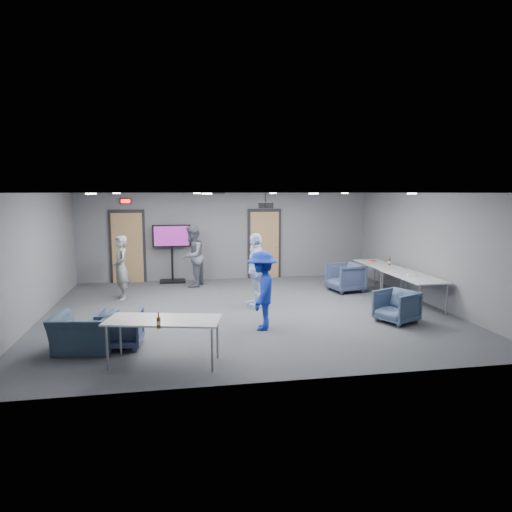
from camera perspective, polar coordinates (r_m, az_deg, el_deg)
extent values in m
plane|color=#3B3D43|center=(10.59, -1.19, -6.86)|extent=(9.00, 9.00, 0.00)
plane|color=silver|center=(10.24, -1.23, 7.91)|extent=(9.00, 9.00, 0.00)
cube|color=slate|center=(14.27, -3.71, 2.49)|extent=(9.00, 0.02, 2.70)
cube|color=slate|center=(6.46, 4.32, -4.21)|extent=(9.00, 0.02, 2.70)
cube|color=slate|center=(10.62, -25.96, -0.20)|extent=(0.02, 8.00, 2.70)
cube|color=slate|center=(11.88, 20.76, 0.88)|extent=(0.02, 8.00, 2.70)
cube|color=black|center=(14.25, -15.76, 1.10)|extent=(1.06, 0.06, 2.24)
cube|color=#A27A4E|center=(14.21, -15.77, 0.96)|extent=(0.90, 0.05, 2.10)
cylinder|color=gray|center=(14.14, -14.37, 0.78)|extent=(0.04, 0.10, 0.04)
cube|color=black|center=(14.45, 1.05, 1.50)|extent=(1.06, 0.06, 2.24)
cube|color=#A27A4E|center=(14.42, 1.08, 1.36)|extent=(0.90, 0.05, 2.10)
cylinder|color=gray|center=(14.45, 2.48, 1.17)|extent=(0.04, 0.10, 0.04)
cube|color=black|center=(14.13, -15.98, 6.61)|extent=(0.32, 0.06, 0.16)
cube|color=#FF0C0C|center=(14.09, -16.00, 6.61)|extent=(0.26, 0.02, 0.11)
cube|color=black|center=(12.96, -5.37, 7.83)|extent=(0.60, 0.60, 0.03)
cylinder|color=white|center=(8.44, -19.95, 7.32)|extent=(0.18, 0.18, 0.02)
cylinder|color=white|center=(12.00, -17.05, 7.51)|extent=(0.18, 0.18, 0.02)
cylinder|color=white|center=(8.34, -6.15, 7.75)|extent=(0.18, 0.18, 0.02)
cylinder|color=white|center=(11.93, -7.38, 7.79)|extent=(0.18, 0.18, 0.02)
cylinder|color=white|center=(8.71, 7.21, 7.74)|extent=(0.18, 0.18, 0.02)
cylinder|color=white|center=(12.19, 2.14, 7.85)|extent=(0.18, 0.18, 0.02)
cylinder|color=white|center=(9.50, 18.91, 7.39)|extent=(0.18, 0.18, 0.02)
cylinder|color=white|center=(12.77, 11.02, 7.71)|extent=(0.18, 0.18, 0.02)
imported|color=gray|center=(12.03, -16.51, -1.42)|extent=(0.56, 0.69, 1.63)
imported|color=slate|center=(13.25, -7.95, -0.03)|extent=(0.94, 1.05, 1.77)
imported|color=#C6D3FF|center=(10.85, -0.02, -1.74)|extent=(0.53, 1.07, 1.76)
imported|color=#1930A5|center=(9.04, 0.78, -4.31)|extent=(0.88, 1.15, 1.58)
imported|color=#394462|center=(12.76, 11.11, -2.65)|extent=(1.00, 0.98, 0.78)
imported|color=#3B4D67|center=(10.04, 17.15, -6.05)|extent=(0.98, 0.97, 0.68)
imported|color=#3C4868|center=(8.47, -16.58, -8.62)|extent=(0.78, 0.80, 0.68)
imported|color=#35475B|center=(8.44, -20.67, -8.97)|extent=(1.12, 1.01, 0.65)
cube|color=#B8BABD|center=(13.21, 15.02, -0.99)|extent=(0.74, 1.77, 0.03)
cylinder|color=gray|center=(13.88, 12.47, -2.01)|extent=(0.04, 0.04, 0.70)
cylinder|color=gray|center=(12.43, 15.33, -3.26)|extent=(0.04, 0.04, 0.70)
cylinder|color=gray|center=(14.11, 14.65, -1.92)|extent=(0.04, 0.04, 0.70)
cylinder|color=gray|center=(12.69, 17.69, -3.13)|extent=(0.04, 0.04, 0.70)
cube|color=#B8BABD|center=(11.54, 19.02, -2.42)|extent=(0.82, 1.97, 0.03)
cylinder|color=gray|center=(12.25, 15.53, -3.43)|extent=(0.04, 0.04, 0.70)
cylinder|color=gray|center=(10.68, 19.73, -5.27)|extent=(0.04, 0.04, 0.70)
cylinder|color=gray|center=(12.55, 18.26, -3.28)|extent=(0.04, 0.04, 0.70)
cylinder|color=gray|center=(11.02, 22.73, -5.02)|extent=(0.04, 0.04, 0.70)
cube|color=#B8BABD|center=(7.39, -11.50, -7.85)|extent=(1.91, 1.14, 0.03)
cylinder|color=gray|center=(7.62, -4.85, -10.11)|extent=(0.04, 0.04, 0.70)
cylinder|color=gray|center=(8.00, -16.60, -9.53)|extent=(0.04, 0.04, 0.70)
cylinder|color=gray|center=(7.07, -5.52, -11.57)|extent=(0.04, 0.04, 0.70)
cylinder|color=gray|center=(7.48, -18.13, -10.83)|extent=(0.04, 0.04, 0.70)
cylinder|color=#55350E|center=(6.90, -12.08, -8.16)|extent=(0.06, 0.06, 0.17)
cylinder|color=#55350E|center=(6.87, -12.11, -7.20)|extent=(0.02, 0.02, 0.07)
cylinder|color=beige|center=(6.90, -12.08, -8.16)|extent=(0.06, 0.06, 0.06)
cylinder|color=#55350E|center=(12.99, 16.35, -0.75)|extent=(0.06, 0.06, 0.17)
cylinder|color=#55350E|center=(12.98, 16.37, -0.22)|extent=(0.02, 0.02, 0.07)
cylinder|color=beige|center=(12.99, 16.35, -0.75)|extent=(0.06, 0.06, 0.06)
cube|color=#D04634|center=(13.56, 14.27, -0.59)|extent=(0.19, 0.15, 0.04)
cube|color=silver|center=(11.48, 18.88, -2.29)|extent=(0.22, 0.18, 0.04)
cube|color=black|center=(14.12, -10.36, -3.10)|extent=(0.76, 0.54, 0.06)
cylinder|color=black|center=(14.01, -10.43, -0.38)|extent=(0.06, 0.06, 1.30)
cube|color=black|center=(13.93, -10.51, 2.49)|extent=(1.14, 0.07, 0.67)
cube|color=#6D186C|center=(13.88, -10.51, 2.47)|extent=(1.03, 0.01, 0.59)
cylinder|color=black|center=(11.10, 1.21, 7.30)|extent=(0.04, 0.04, 0.22)
cube|color=black|center=(11.11, 1.21, 6.37)|extent=(0.38, 0.34, 0.14)
cylinder|color=black|center=(10.95, 1.38, 6.35)|extent=(0.08, 0.06, 0.08)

